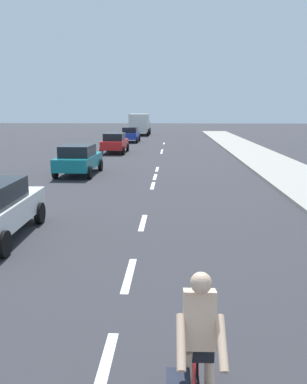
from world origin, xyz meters
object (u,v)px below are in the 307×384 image
parked_car_red (115,142)px  parked_car_blue (130,134)px  parked_car_teal (79,159)px  delivery_truck (140,124)px  cyclist (195,365)px

parked_car_red → parked_car_blue: bearing=89.9°
parked_car_teal → parked_car_red: same height
parked_car_teal → delivery_truck: (0.53, 33.35, 0.67)m
cyclist → parked_car_blue: bearing=-83.9°
cyclist → parked_car_blue: (-4.71, 38.62, 0.00)m
parked_car_red → parked_car_teal: bearing=-91.4°
parked_car_teal → delivery_truck: 33.37m
cyclist → delivery_truck: bearing=-85.5°
parked_car_blue → parked_car_red: bearing=-89.9°
parked_car_red → delivery_truck: (0.15, 22.56, 0.67)m
cyclist → parked_car_teal: size_ratio=0.44×
parked_car_teal → cyclist: bearing=-72.1°
cyclist → parked_car_teal: bearing=-73.9°
parked_car_teal → delivery_truck: delivery_truck is taller
cyclist → parked_car_teal: 17.97m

